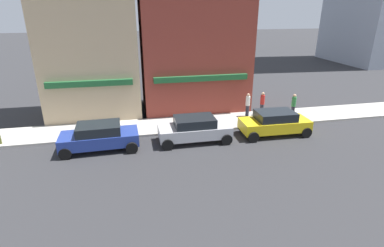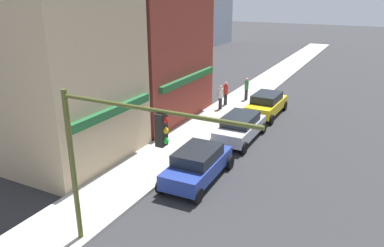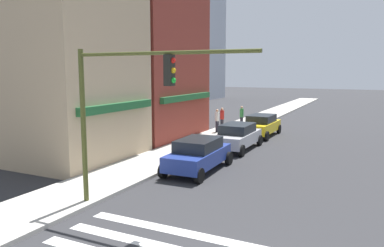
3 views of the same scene
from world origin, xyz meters
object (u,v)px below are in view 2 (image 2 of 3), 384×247
Objects in this scene: traffic_signal at (111,147)px; pedestrian_green_top at (246,88)px; sedan_yellow at (266,104)px; sedan_silver at (240,127)px; pedestrian_white_shirt at (220,97)px; sedan_blue at (198,164)px; pedestrian_red_jacket at (226,93)px.

pedestrian_green_top is (19.54, 2.44, -2.87)m from traffic_signal.
traffic_signal is at bearing -178.95° from sedan_yellow.
pedestrian_white_shirt is at bearing 34.81° from sedan_silver.
sedan_blue is 1.00× the size of sedan_yellow.
pedestrian_white_shirt is at bearing -43.99° from pedestrian_red_jacket.
traffic_signal reaches higher than sedan_yellow.
pedestrian_white_shirt and pedestrian_green_top have the same top height.
sedan_yellow is (10.93, 0.00, 0.00)m from sedan_blue.
pedestrian_white_shirt is 1.00× the size of pedestrian_red_jacket.
pedestrian_green_top is (13.61, 2.45, 0.23)m from sedan_blue.
pedestrian_red_jacket reaches higher than sedan_blue.
sedan_silver is (11.55, -0.01, -3.10)m from traffic_signal.
sedan_silver is 2.49× the size of pedestrian_green_top.
pedestrian_green_top is 2.25m from pedestrian_red_jacket.
pedestrian_red_jacket reaches higher than sedan_yellow.
pedestrian_green_top reaches higher than sedan_yellow.
sedan_blue is 10.89m from pedestrian_white_shirt.
sedan_silver is at bearing -0.04° from traffic_signal.
sedan_silver is 6.84m from pedestrian_red_jacket.
sedan_yellow is 2.50× the size of pedestrian_green_top.
pedestrian_white_shirt is (16.30, 3.30, -2.87)m from traffic_signal.
traffic_signal is 19.90m from pedestrian_green_top.
pedestrian_white_shirt is at bearing 15.96° from sedan_blue.
sedan_yellow is at bearing -1.71° from sedan_blue.
pedestrian_red_jacket is at bearing 14.59° from sedan_blue.
traffic_signal is 3.66× the size of pedestrian_white_shirt.
pedestrian_green_top reaches higher than sedan_blue.
pedestrian_white_shirt reaches higher than sedan_yellow.
pedestrian_red_jacket is at bearing 10.92° from traffic_signal.
sedan_yellow is 3.64m from pedestrian_green_top.
sedan_yellow is at bearing -0.03° from traffic_signal.
traffic_signal is 3.66× the size of pedestrian_green_top.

